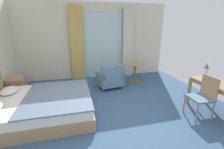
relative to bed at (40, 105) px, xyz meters
name	(u,v)px	position (x,y,z in m)	size (l,w,h in m)	color
ground	(114,118)	(1.63, -0.47, -0.30)	(6.20, 6.71, 0.10)	#38567A
wall_back	(94,41)	(1.63, 2.63, 1.17)	(5.80, 0.12, 2.86)	beige
balcony_glass_door	(103,46)	(1.97, 2.55, 1.00)	(1.55, 0.02, 2.51)	silver
curtain_panel_left	(77,44)	(0.97, 2.45, 1.10)	(0.49, 0.10, 2.71)	tan
curtain_panel_right	(128,43)	(2.96, 2.45, 1.10)	(0.42, 0.10, 2.71)	beige
bed	(40,105)	(0.00, 0.00, 0.00)	(2.24, 1.86, 0.98)	tan
nightstand	(17,87)	(-0.85, 1.31, 0.02)	(0.42, 0.49, 0.55)	tan
desk_chair	(204,94)	(3.57, -0.90, 0.28)	(0.46, 0.49, 0.94)	slate
desk_lamp	(206,68)	(3.87, -0.56, 0.78)	(0.23, 0.19, 0.44)	#4C4C51
armchair_by_window	(110,78)	(1.95, 1.24, 0.08)	(0.87, 0.81, 0.82)	slate
round_cafe_table	(135,68)	(2.95, 1.56, 0.29)	(0.74, 0.74, 0.73)	tan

